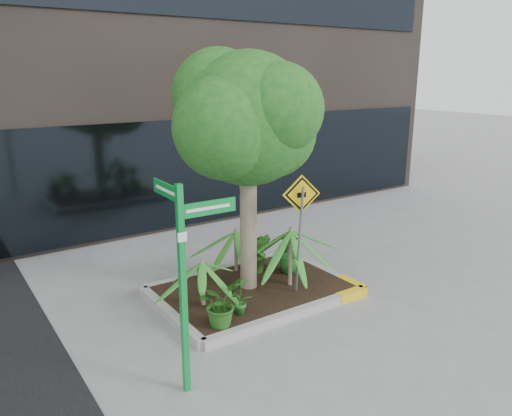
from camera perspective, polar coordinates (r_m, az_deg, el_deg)
ground at (r=8.58m, az=-0.29°, el=-10.88°), size 80.00×80.00×0.00m
planter at (r=8.86m, az=-0.03°, el=-9.28°), size 3.35×2.36×0.15m
tree at (r=8.13m, az=-0.99°, el=10.13°), size 2.79×2.47×4.18m
palm_front at (r=8.60m, az=4.01°, el=-2.59°), size 1.20×1.20×1.34m
palm_left at (r=7.98m, az=-6.19°, el=-6.25°), size 0.86×0.86×0.96m
palm_back at (r=9.28m, az=-2.32°, el=-2.73°), size 0.92×0.92×1.02m
shrub_a at (r=7.48m, az=-4.11°, el=-10.79°), size 0.86×0.86×0.70m
shrub_b at (r=9.33m, az=4.01°, el=-5.02°), size 0.63×0.63×0.80m
shrub_c at (r=7.80m, az=-1.80°, el=-9.94°), size 0.36×0.36×0.62m
shrub_d at (r=9.32m, az=0.38°, el=-5.09°), size 0.60×0.60×0.77m
street_sign_post at (r=5.88m, az=-8.21°, el=-6.59°), size 0.77×0.76×2.60m
cattle_sign at (r=8.10m, az=5.11°, el=-0.82°), size 0.60×0.28×2.06m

